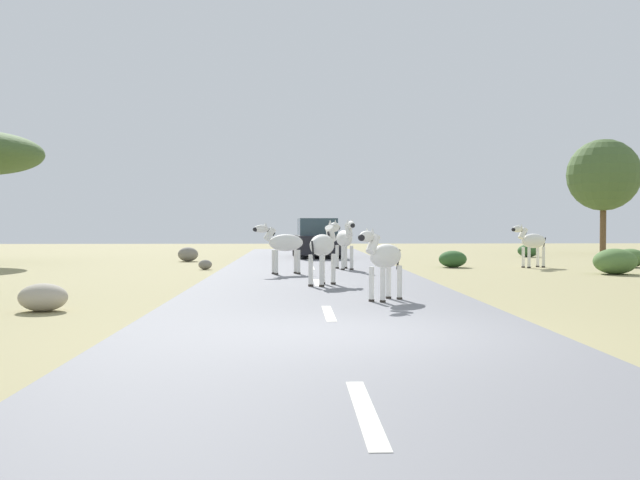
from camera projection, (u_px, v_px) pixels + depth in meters
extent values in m
plane|color=#998E60|center=(360.00, 336.00, 9.46)|extent=(90.00, 90.00, 0.00)
cube|color=slate|center=(336.00, 334.00, 9.45)|extent=(6.00, 64.00, 0.05)
cube|color=silver|center=(365.00, 411.00, 5.45)|extent=(0.16, 2.00, 0.01)
cube|color=silver|center=(329.00, 313.00, 11.44)|extent=(0.16, 2.00, 0.01)
cube|color=silver|center=(317.00, 283.00, 17.44)|extent=(0.16, 2.00, 0.01)
cube|color=silver|center=(312.00, 268.00, 23.43)|extent=(0.16, 2.00, 0.01)
cube|color=silver|center=(308.00, 259.00, 29.43)|extent=(0.16, 2.00, 0.01)
cube|color=silver|center=(306.00, 253.00, 35.42)|extent=(0.16, 2.00, 0.01)
ellipsoid|color=silver|center=(344.00, 239.00, 22.67)|extent=(0.67, 1.21, 0.54)
cylinder|color=silver|center=(343.00, 258.00, 22.29)|extent=(0.13, 0.13, 0.78)
cylinder|color=#28231E|center=(343.00, 269.00, 22.30)|extent=(0.15, 0.15, 0.05)
cylinder|color=silver|center=(352.00, 258.00, 22.36)|extent=(0.13, 0.13, 0.78)
cylinder|color=#28231E|center=(352.00, 269.00, 22.36)|extent=(0.15, 0.15, 0.05)
cylinder|color=silver|center=(337.00, 257.00, 23.02)|extent=(0.13, 0.13, 0.78)
cylinder|color=#28231E|center=(337.00, 268.00, 23.03)|extent=(0.15, 0.15, 0.05)
cylinder|color=silver|center=(345.00, 257.00, 23.09)|extent=(0.13, 0.13, 0.78)
cylinder|color=#28231E|center=(345.00, 268.00, 23.09)|extent=(0.15, 0.15, 0.05)
cylinder|color=silver|center=(349.00, 230.00, 22.13)|extent=(0.28, 0.44, 0.46)
cube|color=black|center=(349.00, 227.00, 22.13)|extent=(0.11, 0.38, 0.32)
ellipsoid|color=silver|center=(351.00, 225.00, 21.87)|extent=(0.30, 0.53, 0.25)
ellipsoid|color=black|center=(353.00, 225.00, 21.67)|extent=(0.18, 0.20, 0.15)
cone|color=silver|center=(348.00, 221.00, 21.97)|extent=(0.11, 0.11, 0.15)
cone|color=silver|center=(352.00, 221.00, 22.00)|extent=(0.11, 0.11, 0.15)
cylinder|color=black|center=(340.00, 241.00, 23.23)|extent=(0.07, 0.17, 0.46)
ellipsoid|color=silver|center=(322.00, 245.00, 16.67)|extent=(0.87, 1.19, 0.52)
cylinder|color=silver|center=(333.00, 269.00, 16.95)|extent=(0.15, 0.15, 0.75)
cylinder|color=#28231E|center=(333.00, 283.00, 16.96)|extent=(0.17, 0.17, 0.05)
cylinder|color=silver|center=(323.00, 269.00, 17.07)|extent=(0.15, 0.15, 0.75)
cylinder|color=#28231E|center=(323.00, 283.00, 17.07)|extent=(0.17, 0.17, 0.05)
cylinder|color=silver|center=(322.00, 271.00, 16.29)|extent=(0.15, 0.15, 0.75)
cylinder|color=#28231E|center=(322.00, 286.00, 16.30)|extent=(0.17, 0.17, 0.05)
cylinder|color=silver|center=(311.00, 271.00, 16.40)|extent=(0.15, 0.15, 0.75)
cylinder|color=#28231E|center=(311.00, 285.00, 16.41)|extent=(0.17, 0.17, 0.05)
cylinder|color=silver|center=(331.00, 234.00, 17.14)|extent=(0.35, 0.44, 0.44)
cube|color=black|center=(331.00, 230.00, 17.14)|extent=(0.19, 0.35, 0.31)
ellipsoid|color=silver|center=(335.00, 227.00, 17.38)|extent=(0.39, 0.52, 0.24)
ellipsoid|color=black|center=(337.00, 228.00, 17.56)|extent=(0.20, 0.21, 0.14)
cone|color=silver|center=(335.00, 222.00, 17.24)|extent=(0.12, 0.12, 0.14)
cone|color=silver|center=(330.00, 222.00, 17.29)|extent=(0.12, 0.12, 0.14)
cylinder|color=black|center=(313.00, 250.00, 16.16)|extent=(0.10, 0.16, 0.45)
ellipsoid|color=silver|center=(286.00, 243.00, 20.47)|extent=(1.14, 0.75, 0.50)
cylinder|color=silver|center=(274.00, 262.00, 20.48)|extent=(0.13, 0.13, 0.72)
cylinder|color=#28231E|center=(274.00, 273.00, 20.49)|extent=(0.15, 0.15, 0.05)
cylinder|color=silver|center=(276.00, 262.00, 20.23)|extent=(0.13, 0.13, 0.72)
cylinder|color=#28231E|center=(276.00, 274.00, 20.24)|extent=(0.15, 0.15, 0.05)
cylinder|color=silver|center=(296.00, 261.00, 20.73)|extent=(0.13, 0.13, 0.72)
cylinder|color=#28231E|center=(296.00, 273.00, 20.74)|extent=(0.15, 0.15, 0.05)
cylinder|color=silver|center=(299.00, 262.00, 20.48)|extent=(0.13, 0.13, 0.72)
cylinder|color=#28231E|center=(299.00, 273.00, 20.49)|extent=(0.15, 0.15, 0.05)
cylinder|color=silver|center=(270.00, 234.00, 20.28)|extent=(0.42, 0.31, 0.42)
cube|color=black|center=(270.00, 231.00, 20.28)|extent=(0.34, 0.15, 0.29)
ellipsoid|color=silver|center=(262.00, 229.00, 20.18)|extent=(0.50, 0.33, 0.23)
ellipsoid|color=black|center=(256.00, 229.00, 20.12)|extent=(0.20, 0.18, 0.14)
cone|color=silver|center=(265.00, 225.00, 20.29)|extent=(0.11, 0.11, 0.13)
cone|color=silver|center=(266.00, 225.00, 20.16)|extent=(0.11, 0.11, 0.13)
cylinder|color=black|center=(303.00, 246.00, 20.67)|extent=(0.15, 0.09, 0.43)
ellipsoid|color=silver|center=(386.00, 256.00, 13.36)|extent=(0.91, 1.01, 0.46)
cylinder|color=silver|center=(372.00, 284.00, 13.19)|extent=(0.14, 0.14, 0.67)
cylinder|color=#28231E|center=(371.00, 300.00, 13.19)|extent=(0.16, 0.16, 0.04)
cylinder|color=silver|center=(383.00, 285.00, 13.04)|extent=(0.14, 0.14, 0.67)
cylinder|color=#28231E|center=(383.00, 301.00, 13.05)|extent=(0.16, 0.16, 0.04)
cylinder|color=silver|center=(389.00, 282.00, 13.70)|extent=(0.14, 0.14, 0.67)
cylinder|color=#28231E|center=(389.00, 298.00, 13.71)|extent=(0.16, 0.16, 0.04)
cylinder|color=silver|center=(400.00, 282.00, 13.56)|extent=(0.14, 0.14, 0.67)
cylinder|color=#28231E|center=(400.00, 298.00, 13.56)|extent=(0.16, 0.16, 0.04)
cylinder|color=silver|center=(373.00, 244.00, 12.97)|extent=(0.36, 0.39, 0.39)
cube|color=black|center=(373.00, 240.00, 12.97)|extent=(0.23, 0.28, 0.27)
ellipsoid|color=silver|center=(367.00, 237.00, 12.79)|extent=(0.40, 0.45, 0.21)
ellipsoid|color=black|center=(362.00, 238.00, 12.65)|extent=(0.19, 0.19, 0.13)
cone|color=silver|center=(367.00, 231.00, 12.91)|extent=(0.11, 0.11, 0.12)
cone|color=silver|center=(372.00, 231.00, 12.83)|extent=(0.11, 0.11, 0.12)
cylinder|color=black|center=(398.00, 259.00, 13.76)|extent=(0.11, 0.13, 0.40)
ellipsoid|color=silver|center=(533.00, 241.00, 24.33)|extent=(1.15, 0.87, 0.51)
cylinder|color=silver|center=(523.00, 257.00, 24.29)|extent=(0.14, 0.14, 0.73)
cylinder|color=#28231E|center=(523.00, 267.00, 24.30)|extent=(0.17, 0.17, 0.05)
cylinder|color=silver|center=(529.00, 258.00, 24.05)|extent=(0.14, 0.14, 0.73)
cylinder|color=#28231E|center=(529.00, 267.00, 24.06)|extent=(0.17, 0.17, 0.05)
cylinder|color=silver|center=(538.00, 257.00, 24.63)|extent=(0.14, 0.14, 0.73)
cylinder|color=#28231E|center=(538.00, 266.00, 24.64)|extent=(0.17, 0.17, 0.05)
cylinder|color=silver|center=(543.00, 257.00, 24.39)|extent=(0.14, 0.14, 0.73)
cylinder|color=#28231E|center=(543.00, 267.00, 24.40)|extent=(0.17, 0.17, 0.05)
cylinder|color=silver|center=(523.00, 233.00, 24.07)|extent=(0.43, 0.35, 0.43)
cube|color=black|center=(523.00, 231.00, 24.07)|extent=(0.33, 0.19, 0.30)
ellipsoid|color=silver|center=(518.00, 229.00, 23.95)|extent=(0.50, 0.38, 0.23)
ellipsoid|color=black|center=(514.00, 229.00, 23.86)|extent=(0.21, 0.20, 0.14)
cone|color=silver|center=(519.00, 226.00, 24.06)|extent=(0.12, 0.12, 0.14)
cone|color=silver|center=(522.00, 226.00, 23.94)|extent=(0.12, 0.12, 0.14)
cylinder|color=black|center=(544.00, 243.00, 24.59)|extent=(0.15, 0.10, 0.43)
cube|color=black|center=(317.00, 244.00, 31.02)|extent=(2.01, 4.29, 0.80)
cube|color=#334751|center=(317.00, 227.00, 30.80)|extent=(1.75, 2.28, 0.76)
cube|color=black|center=(313.00, 249.00, 33.17)|extent=(1.72, 0.25, 0.24)
cylinder|color=black|center=(333.00, 248.00, 32.45)|extent=(0.25, 0.69, 0.68)
cylinder|color=black|center=(295.00, 249.00, 32.29)|extent=(0.25, 0.69, 0.68)
cylinder|color=black|center=(340.00, 251.00, 29.76)|extent=(0.25, 0.69, 0.68)
cylinder|color=black|center=(298.00, 251.00, 29.60)|extent=(0.25, 0.69, 0.68)
cylinder|color=brown|center=(603.00, 229.00, 35.58)|extent=(0.31, 0.31, 2.59)
sphere|color=#425B2D|center=(603.00, 175.00, 35.51)|extent=(3.68, 3.68, 3.68)
ellipsoid|color=#4C7038|center=(630.00, 258.00, 24.51)|extent=(1.10, 0.99, 0.66)
ellipsoid|color=#4C7038|center=(615.00, 261.00, 21.10)|extent=(1.31, 1.18, 0.78)
ellipsoid|color=#2D5628|center=(453.00, 259.00, 24.45)|extent=(0.98, 0.89, 0.59)
ellipsoid|color=#2D5628|center=(528.00, 251.00, 32.23)|extent=(0.97, 0.88, 0.58)
ellipsoid|color=gray|center=(205.00, 265.00, 23.27)|extent=(0.45, 0.34, 0.33)
ellipsoid|color=gray|center=(188.00, 254.00, 28.40)|extent=(0.83, 0.68, 0.58)
ellipsoid|color=#A89E8C|center=(43.00, 297.00, 12.10)|extent=(0.85, 0.70, 0.49)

